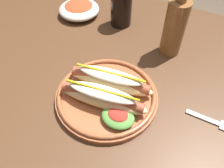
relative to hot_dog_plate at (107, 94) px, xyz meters
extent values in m
cube|color=#51331E|center=(0.06, 0.06, -0.04)|extent=(1.44, 1.00, 0.04)
cylinder|color=#51331E|center=(-0.57, 0.47, -0.41)|extent=(0.06, 0.06, 0.70)
cylinder|color=#9E5633|center=(0.00, 0.00, -0.02)|extent=(0.27, 0.27, 0.02)
torus|color=#9E5633|center=(0.00, 0.00, -0.01)|extent=(0.26, 0.26, 0.01)
ellipsoid|color=beige|center=(0.00, -0.03, 0.01)|extent=(0.24, 0.08, 0.04)
cylinder|color=#9E4C33|center=(0.00, -0.03, 0.02)|extent=(0.22, 0.06, 0.03)
ellipsoid|color=silver|center=(0.00, -0.03, 0.04)|extent=(0.18, 0.07, 0.02)
cylinder|color=yellow|center=(0.00, -0.03, 0.05)|extent=(0.18, 0.03, 0.01)
ellipsoid|color=beige|center=(-0.01, 0.03, 0.01)|extent=(0.24, 0.08, 0.04)
cylinder|color=#9E4C33|center=(-0.01, 0.03, 0.02)|extent=(0.22, 0.06, 0.03)
ellipsoid|color=silver|center=(-0.01, 0.03, 0.04)|extent=(0.18, 0.07, 0.02)
cylinder|color=yellow|center=(-0.01, 0.03, 0.05)|extent=(0.18, 0.03, 0.01)
ellipsoid|color=#5B9942|center=(0.06, -0.05, 0.00)|extent=(0.08, 0.07, 0.02)
ellipsoid|color=red|center=(0.06, -0.05, 0.01)|extent=(0.05, 0.04, 0.01)
cube|color=silver|center=(0.24, 0.06, -0.02)|extent=(0.09, 0.01, 0.00)
cylinder|color=black|center=(-0.12, 0.33, 0.04)|extent=(0.07, 0.07, 0.13)
cylinder|color=brown|center=(0.08, 0.27, 0.06)|extent=(0.07, 0.07, 0.17)
ellipsoid|color=silver|center=(-0.29, 0.31, 0.00)|extent=(0.15, 0.15, 0.04)
ellipsoid|color=#B74223|center=(-0.29, 0.31, 0.01)|extent=(0.11, 0.11, 0.02)
camera|label=1|loc=(0.18, -0.32, 0.47)|focal=36.50mm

